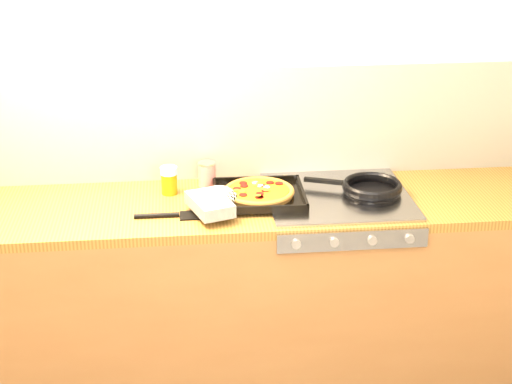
{
  "coord_description": "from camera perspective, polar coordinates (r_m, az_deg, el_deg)",
  "views": [
    {
      "loc": [
        -0.21,
        -1.89,
        2.21
      ],
      "look_at": [
        0.1,
        1.08,
        0.95
      ],
      "focal_mm": 55.0,
      "sensor_mm": 36.0,
      "label": 1
    }
  ],
  "objects": [
    {
      "name": "wooden_spoon",
      "position": [
        3.47,
        0.74,
        0.83
      ],
      "size": [
        0.29,
        0.13,
        0.02
      ],
      "color": "tan",
      "rests_on": "counter_run"
    },
    {
      "name": "tomato_can",
      "position": [
        3.42,
        -3.59,
        1.3
      ],
      "size": [
        0.1,
        0.1,
        0.11
      ],
      "color": "#A10D1A",
      "rests_on": "counter_run"
    },
    {
      "name": "black_spatula",
      "position": [
        3.15,
        -6.17,
        -1.7
      ],
      "size": [
        0.28,
        0.09,
        0.02
      ],
      "color": "black",
      "rests_on": "counter_run"
    },
    {
      "name": "juice_glass",
      "position": [
        3.36,
        -6.34,
        0.86
      ],
      "size": [
        0.07,
        0.07,
        0.12
      ],
      "color": "orange",
      "rests_on": "counter_run"
    },
    {
      "name": "counter_run",
      "position": [
        3.48,
        -1.68,
        -7.55
      ],
      "size": [
        3.2,
        0.62,
        0.9
      ],
      "color": "brown",
      "rests_on": "ground"
    },
    {
      "name": "pizza_on_tray",
      "position": [
        3.24,
        -0.79,
        -0.23
      ],
      "size": [
        0.5,
        0.43,
        0.06
      ],
      "color": "black",
      "rests_on": "stovetop"
    },
    {
      "name": "frying_pan",
      "position": [
        3.35,
        8.35,
        0.3
      ],
      "size": [
        0.44,
        0.33,
        0.04
      ],
      "color": "black",
      "rests_on": "stovetop"
    },
    {
      "name": "stovetop",
      "position": [
        3.33,
        5.96,
        -0.33
      ],
      "size": [
        0.6,
        0.56,
        0.02
      ],
      "primitive_type": "cube",
      "color": "#9D9EA3",
      "rests_on": "counter_run"
    },
    {
      "name": "room_shell",
      "position": [
        3.46,
        -2.19,
        4.97
      ],
      "size": [
        3.2,
        3.2,
        3.2
      ],
      "color": "white",
      "rests_on": "ground"
    }
  ]
}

